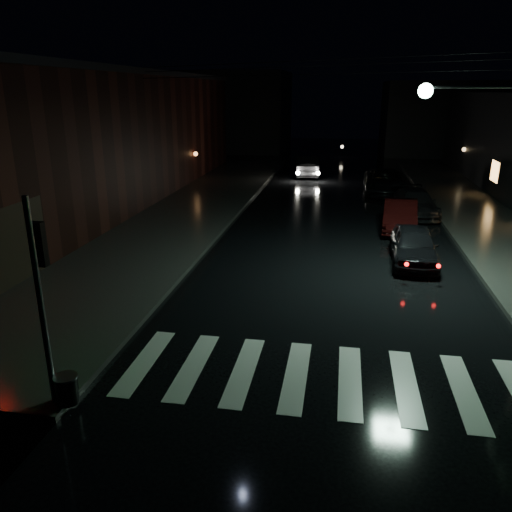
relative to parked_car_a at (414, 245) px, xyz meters
The scene contains 13 objects.
ground 10.78m from the parked_car_a, 123.40° to the right, with size 120.00×120.00×0.00m, color black.
sidewalk_left 12.03m from the parked_car_a, 155.30° to the left, with size 6.00×44.00×0.15m, color #282826.
sidewalk_right 6.50m from the parked_car_a, 50.91° to the left, with size 4.00×44.00×0.15m, color #282826.
building_left 19.45m from the parked_car_a, 158.60° to the left, with size 10.00×36.00×7.00m, color black.
building_far_left 39.52m from the parked_car_a, 113.84° to the left, with size 14.00×10.00×8.00m, color black.
building_far_right 37.02m from the parked_car_a, 77.36° to the left, with size 14.00×10.00×7.00m, color black.
crosswalk 8.99m from the parked_car_a, 109.00° to the right, with size 9.00×3.00×0.01m, color beige.
signal_pole_corner 13.22m from the parked_car_a, 127.69° to the right, with size 0.68×0.61×4.20m.
parked_car_a is the anchor object (origin of this frame).
parked_car_b 4.70m from the parked_car_a, 90.58° to the left, with size 1.45×4.15×1.37m, color black.
parked_car_c 7.89m from the parked_car_a, 82.59° to the left, with size 1.80×4.43×1.29m, color black.
parked_car_d 13.38m from the parked_car_a, 90.51° to the left, with size 2.48×5.38×1.49m, color black.
oncoming_car 20.05m from the parked_car_a, 105.68° to the left, with size 1.62×4.65×1.53m, color black.
Camera 1 is at (3.19, -9.33, 6.10)m, focal length 35.00 mm.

